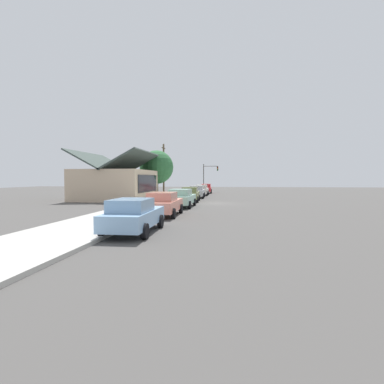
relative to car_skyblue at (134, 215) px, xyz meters
The scene contains 14 objects.
ground_plane 17.36m from the car_skyblue, ahead, with size 120.00×120.00×0.00m, color #4C4947.
sidewalk_curb 17.36m from the car_skyblue, ahead, with size 60.00×4.20×0.16m, color #B2AFA8.
car_skyblue is the anchor object (origin of this frame).
car_coral 6.45m from the car_skyblue, ahead, with size 4.92×2.10×1.59m.
car_seafoam 12.57m from the car_skyblue, ahead, with size 4.92×2.15×1.59m.
car_olive 18.97m from the car_skyblue, ahead, with size 4.82×2.12×1.59m.
car_silver 25.38m from the car_skyblue, ahead, with size 4.86×2.18×1.59m.
car_ivory 31.30m from the car_skyblue, ahead, with size 4.79×1.99×1.59m.
car_cherry 38.00m from the car_skyblue, ahead, with size 4.51×2.18×1.59m.
storefront_building 22.99m from the car_skyblue, 23.59° to the left, with size 10.01×7.99×5.68m.
shade_tree 28.77m from the car_skyblue, 12.19° to the left, with size 4.70×4.70×6.44m.
traffic_light_main 42.71m from the car_skyblue, ahead, with size 0.37×2.79×5.20m.
utility_pole_wooden 30.23m from the car_skyblue, 10.35° to the left, with size 1.80×0.24×7.50m.
fire_hydrant_red 30.79m from the car_skyblue, ahead, with size 0.22×0.22×0.71m.
Camera 1 is at (-30.34, -1.66, 2.50)m, focal length 28.14 mm.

